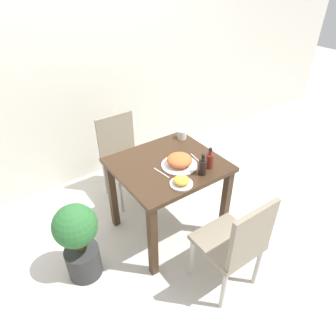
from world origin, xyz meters
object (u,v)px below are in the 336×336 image
chair_near (236,242)px  potted_plant_left (78,239)px  sauce_bottle (202,166)px  food_plate (179,161)px  drink_cup (182,134)px  side_plate (181,181)px  condiment_bottle (210,160)px  chair_far (122,153)px

chair_near → potted_plant_left: chair_near is taller
potted_plant_left → sauce_bottle: bearing=-15.1°
food_plate → drink_cup: bearing=50.0°
side_plate → food_plate: bearing=56.5°
sauce_bottle → potted_plant_left: 1.10m
condiment_bottle → drink_cup: bearing=77.5°
condiment_bottle → potted_plant_left: bearing=168.1°
potted_plant_left → food_plate: bearing=-4.5°
chair_far → food_plate: (0.12, -0.81, 0.30)m
chair_far → chair_near: bearing=-86.1°
side_plate → drink_cup: 0.71m
food_plate → sauce_bottle: (0.08, -0.19, 0.03)m
chair_far → drink_cup: 0.69m
chair_far → condiment_bottle: bearing=-72.8°
drink_cup → sauce_bottle: (-0.22, -0.54, 0.03)m
chair_near → drink_cup: chair_near is taller
chair_near → potted_plant_left: size_ratio=1.26×
chair_far → side_plate: size_ratio=5.03×
chair_near → food_plate: (0.02, 0.70, 0.30)m
chair_near → sauce_bottle: 0.61m
potted_plant_left → chair_far: bearing=43.5°
food_plate → potted_plant_left: bearing=175.5°
drink_cup → potted_plant_left: bearing=-166.8°
condiment_bottle → potted_plant_left: (-1.08, 0.23, -0.43)m
condiment_bottle → food_plate: bearing=139.0°
chair_far → potted_plant_left: chair_far is taller
food_plate → condiment_bottle: bearing=-41.0°
chair_near → side_plate: chair_near is taller
chair_near → potted_plant_left: (-0.89, 0.77, -0.11)m
chair_far → potted_plant_left: size_ratio=1.26×
side_plate → potted_plant_left: side_plate is taller
drink_cup → potted_plant_left: (-1.19, -0.28, -0.40)m
chair_far → potted_plant_left: 1.08m
food_plate → condiment_bottle: condiment_bottle is taller
side_plate → sauce_bottle: size_ratio=0.94×
side_plate → potted_plant_left: 0.90m
chair_near → side_plate: (-0.12, 0.49, 0.29)m
chair_near → chair_far: 1.52m
drink_cup → side_plate: bearing=-127.7°
chair_far → condiment_bottle: 1.07m
condiment_bottle → chair_far: bearing=107.2°
side_plate → drink_cup: size_ratio=2.12×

